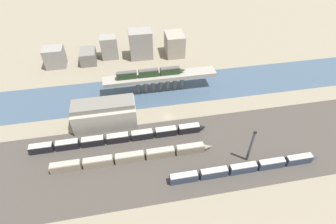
% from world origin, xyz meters
% --- Properties ---
extents(ground_plane, '(400.00, 400.00, 0.00)m').
position_xyz_m(ground_plane, '(0.00, 0.00, 0.00)').
color(ground_plane, gray).
extents(railbed_yard, '(280.00, 42.00, 0.01)m').
position_xyz_m(railbed_yard, '(0.00, -24.00, 0.00)').
color(railbed_yard, '#423D38').
rests_on(railbed_yard, ground).
extents(river_water, '(320.00, 27.99, 0.01)m').
position_xyz_m(river_water, '(0.00, 22.08, 0.00)').
color(river_water, '#3D5166').
rests_on(river_water, ground).
extents(bridge, '(60.15, 7.58, 9.88)m').
position_xyz_m(bridge, '(0.00, 22.08, 7.78)').
color(bridge, gray).
rests_on(bridge, ground).
extents(train_on_bridge, '(36.65, 2.65, 3.93)m').
position_xyz_m(train_on_bridge, '(-4.99, 22.08, 11.80)').
color(train_on_bridge, '#23381E').
rests_on(train_on_bridge, bridge).
extents(train_yard_near, '(63.08, 2.65, 4.05)m').
position_xyz_m(train_yard_near, '(24.74, -37.01, 1.99)').
color(train_yard_near, '#2D384C').
rests_on(train_yard_near, ground).
extents(train_yard_mid, '(67.14, 2.96, 4.08)m').
position_xyz_m(train_yard_mid, '(-18.83, -23.44, 2.00)').
color(train_yard_mid, gray).
rests_on(train_yard_mid, ground).
extents(train_yard_far, '(77.84, 3.10, 3.93)m').
position_xyz_m(train_yard_far, '(-23.32, -11.68, 1.94)').
color(train_yard_far, black).
rests_on(train_yard_far, ground).
extents(warehouse_building, '(28.75, 13.01, 12.72)m').
position_xyz_m(warehouse_building, '(-29.57, 1.14, 6.05)').
color(warehouse_building, '#9E998E').
rests_on(warehouse_building, ground).
extents(signal_tower, '(1.06, 1.06, 16.88)m').
position_xyz_m(signal_tower, '(27.74, -31.76, 8.22)').
color(signal_tower, '#4C4C51').
rests_on(signal_tower, ground).
extents(city_block_far_left, '(11.72, 9.84, 12.19)m').
position_xyz_m(city_block_far_left, '(-59.31, 58.23, 6.10)').
color(city_block_far_left, gray).
rests_on(city_block_far_left, ground).
extents(city_block_left, '(9.46, 12.94, 8.03)m').
position_xyz_m(city_block_left, '(-39.80, 59.17, 4.02)').
color(city_block_left, slate).
rests_on(city_block_left, ground).
extents(city_block_center, '(10.14, 8.63, 14.19)m').
position_xyz_m(city_block_center, '(-26.32, 62.94, 7.10)').
color(city_block_center, gray).
rests_on(city_block_center, ground).
extents(city_block_right, '(14.18, 10.57, 17.95)m').
position_xyz_m(city_block_right, '(-6.39, 59.73, 8.97)').
color(city_block_right, gray).
rests_on(city_block_right, ground).
extents(city_block_far_right, '(11.42, 14.25, 14.15)m').
position_xyz_m(city_block_far_right, '(15.38, 59.23, 7.08)').
color(city_block_far_right, gray).
rests_on(city_block_far_right, ground).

